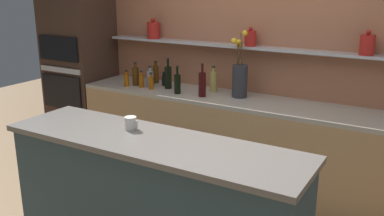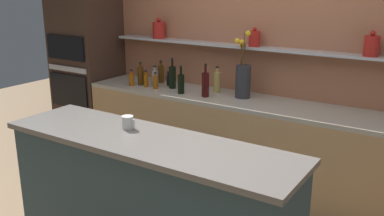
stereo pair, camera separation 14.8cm
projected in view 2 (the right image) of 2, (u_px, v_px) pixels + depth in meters
back_wall_unit at (266, 57)px, 4.38m from camera, size 5.20×0.28×2.60m
back_counter_unit at (240, 142)px, 4.38m from camera, size 3.53×0.62×0.92m
island_counter at (148, 206)px, 3.02m from camera, size 2.18×0.61×1.02m
oven_tower at (87, 64)px, 5.33m from camera, size 0.72×0.64×2.12m
flower_vase at (243, 78)px, 4.25m from camera, size 0.17×0.16×0.67m
bottle_wine_0 at (181, 83)px, 4.44m from camera, size 0.07×0.07×0.29m
bottle_sauce_1 at (132, 79)px, 4.79m from camera, size 0.06×0.06×0.18m
bottle_spirit_2 at (161, 74)px, 4.92m from camera, size 0.07×0.07×0.26m
bottle_sauce_3 at (142, 75)px, 5.02m from camera, size 0.05×0.05×0.17m
bottle_wine_4 at (172, 77)px, 4.65m from camera, size 0.08×0.08×0.33m
bottle_spirit_5 at (155, 78)px, 4.75m from camera, size 0.08×0.08×0.23m
bottle_sauce_6 at (146, 80)px, 4.73m from camera, size 0.05×0.05×0.19m
bottle_spirit_7 at (141, 75)px, 4.82m from camera, size 0.07×0.07×0.26m
bottle_wine_8 at (205, 84)px, 4.30m from camera, size 0.08×0.08×0.34m
bottle_sauce_9 at (169, 80)px, 4.80m from camera, size 0.05×0.05×0.16m
bottle_sauce_10 at (155, 82)px, 4.64m from camera, size 0.05×0.05×0.18m
bottle_spirit_11 at (217, 82)px, 4.48m from camera, size 0.08×0.08×0.28m
coffee_mug at (128, 122)px, 3.07m from camera, size 0.11×0.09×0.09m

